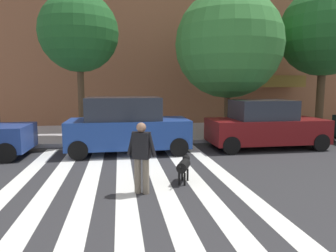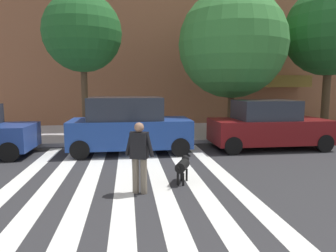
# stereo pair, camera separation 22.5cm
# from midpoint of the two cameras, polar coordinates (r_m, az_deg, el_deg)

# --- Properties ---
(ground_plane) EXTENTS (160.00, 160.00, 0.00)m
(ground_plane) POSITION_cam_midpoint_polar(r_m,az_deg,el_deg) (6.90, -2.70, -13.26)
(ground_plane) COLOR #2B2B2D
(sidewalk_far) EXTENTS (80.00, 6.00, 0.15)m
(sidewalk_far) POSITION_cam_midpoint_polar(r_m,az_deg,el_deg) (15.69, -6.46, -1.25)
(sidewalk_far) COLOR #A4A0A3
(sidewalk_far) RESTS_ON ground_plane
(crosswalk_stripes) EXTENTS (5.85, 11.56, 0.01)m
(crosswalk_stripes) POSITION_cam_midpoint_polar(r_m,az_deg,el_deg) (6.86, -8.84, -13.43)
(crosswalk_stripes) COLOR silver
(crosswalk_stripes) RESTS_ON ground_plane
(parked_car_behind_first) EXTENTS (4.37, 2.03, 2.05)m
(parked_car_behind_first) POSITION_cam_midpoint_polar(r_m,az_deg,el_deg) (11.23, -8.26, 0.01)
(parked_car_behind_first) COLOR navy
(parked_car_behind_first) RESTS_ON ground_plane
(parked_car_third_in_line) EXTENTS (4.52, 2.03, 1.91)m
(parked_car_third_in_line) POSITION_cam_midpoint_polar(r_m,az_deg,el_deg) (12.55, 17.30, 0.09)
(parked_car_third_in_line) COLOR maroon
(parked_car_third_in_line) RESTS_ON ground_plane
(street_tree_nearest) EXTENTS (3.33, 3.33, 6.22)m
(street_tree_nearest) POSITION_cam_midpoint_polar(r_m,az_deg,el_deg) (13.91, -16.91, 16.46)
(street_tree_nearest) COLOR #4C3823
(street_tree_nearest) RESTS_ON sidewalk_far
(street_tree_middle) EXTENTS (4.92, 4.92, 6.67)m
(street_tree_middle) POSITION_cam_midpoint_polar(r_m,az_deg,el_deg) (14.60, 10.91, 14.88)
(street_tree_middle) COLOR #4C3823
(street_tree_middle) RESTS_ON sidewalk_far
(street_tree_further) EXTENTS (4.37, 4.37, 7.18)m
(street_tree_further) POSITION_cam_midpoint_polar(r_m,az_deg,el_deg) (17.41, 27.05, 15.54)
(street_tree_further) COLOR #4C3823
(street_tree_further) RESTS_ON sidewalk_far
(pedestrian_dog_walker) EXTENTS (0.68, 0.37, 1.64)m
(pedestrian_dog_walker) POSITION_cam_midpoint_polar(r_m,az_deg,el_deg) (6.90, -5.96, -5.24)
(pedestrian_dog_walker) COLOR #6B6051
(pedestrian_dog_walker) RESTS_ON ground_plane
(dog_on_leash) EXTENTS (0.50, 0.92, 0.65)m
(dog_on_leash) POSITION_cam_midpoint_polar(r_m,az_deg,el_deg) (7.76, 2.19, -7.44)
(dog_on_leash) COLOR black
(dog_on_leash) RESTS_ON ground_plane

